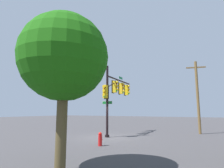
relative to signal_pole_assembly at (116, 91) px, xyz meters
name	(u,v)px	position (x,y,z in m)	size (l,w,h in m)	color
ground_plane	(107,137)	(-1.75, -0.08, -3.99)	(120.00, 120.00, 0.00)	#3E3C3E
signal_pole_assembly	(116,91)	(0.00, 0.00, 0.00)	(6.08, 0.96, 6.03)	black
utility_pole	(198,95)	(4.34, -6.68, -0.32)	(0.55, 1.78, 7.01)	brown
fire_hydrant	(100,139)	(-5.29, -1.63, -3.58)	(0.33, 0.24, 0.83)	red
tree_mid	(64,58)	(-10.11, -2.97, 0.19)	(3.43, 3.43, 5.93)	brown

